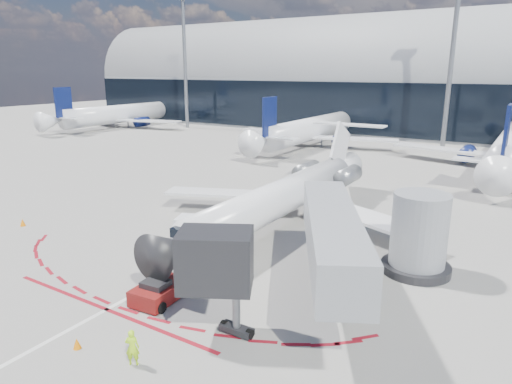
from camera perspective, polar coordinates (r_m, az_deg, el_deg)
The scene contains 15 objects.
ground at distance 32.44m, azimuth -2.50°, elevation -5.93°, with size 260.00×260.00×0.00m, color slate.
apron_centerline at distance 34.00m, azimuth -0.59°, elevation -4.91°, with size 0.25×40.00×0.01m, color silver.
apron_stop_bar at distance 24.71m, azimuth -18.17°, elevation -13.78°, with size 14.00×0.25×0.01m, color maroon.
terminal_building at distance 91.59m, azimuth 21.58°, elevation 12.11°, with size 150.00×24.15×24.00m.
jet_bridge at distance 24.69m, azimuth 12.49°, elevation -5.72°, with size 10.03×15.20×4.90m.
light_mast_west at distance 95.85m, azimuth -8.86°, elevation 15.42°, with size 0.70×0.70×25.00m, color slate.
light_mast_centre at distance 73.95m, azimuth 23.22°, elevation 14.58°, with size 0.70×0.70×25.00m, color slate.
regional_jet at distance 35.31m, azimuth 4.03°, elevation -0.20°, with size 22.69×27.98×7.01m.
pushback_tug at distance 24.65m, azimuth -11.98°, elevation -12.01°, with size 2.20×4.73×1.21m.
ramp_worker at distance 20.05m, azimuth -15.21°, elevation -18.22°, with size 0.57×0.38×1.57m, color #BBFF1A.
uld_container at distance 31.33m, azimuth -8.22°, elevation -4.90°, with size 2.66×2.48×2.03m.
safety_cone_left at distance 39.33m, azimuth -27.15°, elevation -3.40°, with size 0.41×0.41×0.57m, color orange.
safety_cone_right at distance 22.02m, azimuth -21.48°, elevation -17.20°, with size 0.35×0.35×0.48m, color orange.
bg_airliner_0 at distance 100.46m, azimuth -16.31°, elevation 10.89°, with size 33.00×34.94×10.68m, color white, non-canonical shape.
bg_airliner_1 at distance 72.84m, azimuth 7.15°, elevation 9.83°, with size 31.63×33.49×10.23m, color white, non-canonical shape.
Camera 1 is at (17.19, -24.94, 11.62)m, focal length 32.00 mm.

